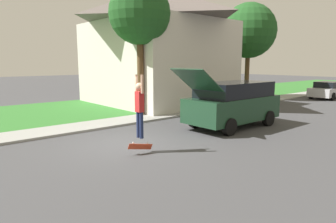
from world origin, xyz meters
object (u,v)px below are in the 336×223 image
car_down_street (328,90)px  skateboard (140,146)px  lawn_tree_near (140,14)px  suv_parked (233,103)px  lawn_tree_far (249,31)px  skateboarder (140,105)px

car_down_street → skateboard: size_ratio=5.20×
lawn_tree_near → suv_parked: bearing=18.1°
suv_parked → skateboard: 5.80m
car_down_street → skateboard: car_down_street is taller
suv_parked → car_down_street: bearing=96.6°
car_down_street → skateboard: (2.40, -20.71, -0.43)m
lawn_tree_near → skateboard: 8.67m
lawn_tree_near → lawn_tree_far: size_ratio=0.94×
lawn_tree_far → suv_parked: bearing=-58.1°
lawn_tree_far → skateboarder: lawn_tree_far is taller
lawn_tree_far → skateboarder: (6.47, -15.16, -3.83)m
car_down_street → lawn_tree_near: bearing=-101.0°
suv_parked → car_down_street: suv_parked is taller
lawn_tree_near → suv_parked: 6.79m
lawn_tree_near → car_down_street: size_ratio=1.76×
lawn_tree_far → lawn_tree_near: bearing=-85.1°
suv_parked → skateboarder: 5.64m
skateboarder → suv_parked: bearing=95.4°
suv_parked → skateboard: (0.66, -5.69, -0.87)m
lawn_tree_near → skateboarder: 7.81m
lawn_tree_near → skateboarder: bearing=-35.7°
lawn_tree_far → skateboard: size_ratio=9.75×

